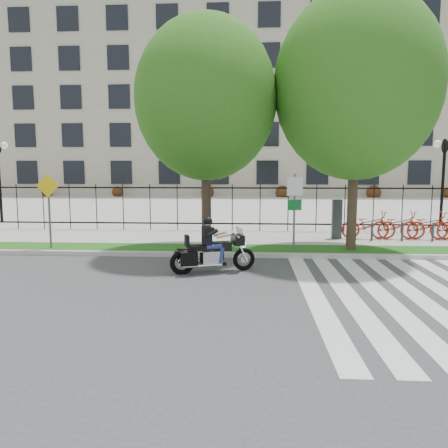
{
  "coord_description": "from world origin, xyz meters",
  "views": [
    {
      "loc": [
        0.76,
        -9.59,
        2.78
      ],
      "look_at": [
        0.01,
        3.0,
        1.21
      ],
      "focal_mm": 35.0,
      "sensor_mm": 36.0,
      "label": 1
    }
  ],
  "objects": [
    {
      "name": "ground",
      "position": [
        0.0,
        0.0,
        0.0
      ],
      "size": [
        120.0,
        120.0,
        0.0
      ],
      "primitive_type": "plane",
      "color": "#3A3A3C",
      "rests_on": "ground"
    },
    {
      "name": "curb",
      "position": [
        0.0,
        4.1,
        0.07
      ],
      "size": [
        60.0,
        0.2,
        0.15
      ],
      "primitive_type": "cube",
      "color": "#B0ACA5",
      "rests_on": "ground"
    },
    {
      "name": "grass_verge",
      "position": [
        0.0,
        4.95,
        0.07
      ],
      "size": [
        60.0,
        1.5,
        0.15
      ],
      "primitive_type": "cube",
      "color": "#1A5A16",
      "rests_on": "ground"
    },
    {
      "name": "sidewalk",
      "position": [
        0.0,
        7.45,
        0.07
      ],
      "size": [
        60.0,
        3.5,
        0.15
      ],
      "primitive_type": "cube",
      "color": "#ABA9A0",
      "rests_on": "ground"
    },
    {
      "name": "plaza",
      "position": [
        0.0,
        25.0,
        0.05
      ],
      "size": [
        80.0,
        34.0,
        0.1
      ],
      "primitive_type": "cube",
      "color": "#ABA9A0",
      "rests_on": "ground"
    },
    {
      "name": "crosswalk_stripes",
      "position": [
        4.83,
        0.0,
        0.01
      ],
      "size": [
        5.7,
        8.0,
        0.01
      ],
      "primitive_type": null,
      "color": "silver",
      "rests_on": "ground"
    },
    {
      "name": "iron_fence",
      "position": [
        0.0,
        9.2,
        1.15
      ],
      "size": [
        30.0,
        0.06,
        2.0
      ],
      "primitive_type": null,
      "color": "black",
      "rests_on": "sidewalk"
    },
    {
      "name": "office_building",
      "position": [
        0.0,
        44.92,
        9.97
      ],
      "size": [
        60.0,
        21.9,
        20.15
      ],
      "color": "#A09781",
      "rests_on": "ground"
    },
    {
      "name": "lamp_post_right",
      "position": [
        10.0,
        12.0,
        3.21
      ],
      "size": [
        1.06,
        0.7,
        4.25
      ],
      "color": "black",
      "rests_on": "ground"
    },
    {
      "name": "street_tree_1",
      "position": [
        -0.7,
        4.95,
        5.07
      ],
      "size": [
        4.63,
        4.63,
        7.59
      ],
      "color": "#36261D",
      "rests_on": "grass_verge"
    },
    {
      "name": "street_tree_2",
      "position": [
        4.12,
        4.95,
        5.45
      ],
      "size": [
        5.27,
        5.27,
        8.34
      ],
      "color": "#36261D",
      "rests_on": "grass_verge"
    },
    {
      "name": "bike_share_station",
      "position": [
        7.98,
        7.2,
        0.69
      ],
      "size": [
        7.89,
        0.89,
        1.5
      ],
      "color": "#2D2D33",
      "rests_on": "sidewalk"
    },
    {
      "name": "sign_pole_regulatory",
      "position": [
        2.2,
        4.58,
        1.74
      ],
      "size": [
        0.5,
        0.09,
        2.5
      ],
      "color": "#59595B",
      "rests_on": "grass_verge"
    },
    {
      "name": "sign_pole_warning",
      "position": [
        -5.96,
        4.58,
        1.74
      ],
      "size": [
        0.78,
        0.09,
        2.49
      ],
      "color": "#59595B",
      "rests_on": "grass_verge"
    },
    {
      "name": "motorcycle_rider",
      "position": [
        -0.24,
        2.02,
        0.61
      ],
      "size": [
        2.3,
        1.13,
        1.84
      ],
      "color": "black",
      "rests_on": "ground"
    }
  ]
}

